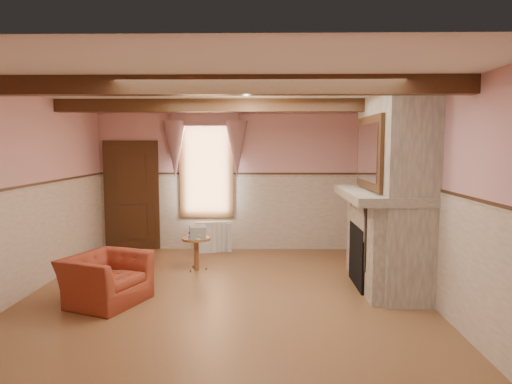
{
  "coord_description": "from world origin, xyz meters",
  "views": [
    {
      "loc": [
        0.56,
        -6.05,
        2.07
      ],
      "look_at": [
        0.42,
        0.8,
        1.37
      ],
      "focal_mm": 32.0,
      "sensor_mm": 36.0,
      "label": 1
    }
  ],
  "objects_px": {
    "side_table": "(196,254)",
    "bowl": "(381,187)",
    "mantel_clock": "(370,180)",
    "oil_lamp": "(371,178)",
    "armchair": "(106,279)",
    "radiator": "(213,237)"
  },
  "relations": [
    {
      "from": "bowl",
      "to": "oil_lamp",
      "type": "xyz_separation_m",
      "value": [
        0.0,
        0.61,
        0.09
      ]
    },
    {
      "from": "side_table",
      "to": "radiator",
      "type": "relative_size",
      "value": 0.79
    },
    {
      "from": "side_table",
      "to": "bowl",
      "type": "relative_size",
      "value": 1.46
    },
    {
      "from": "radiator",
      "to": "oil_lamp",
      "type": "height_order",
      "value": "oil_lamp"
    },
    {
      "from": "side_table",
      "to": "radiator",
      "type": "distance_m",
      "value": 1.32
    },
    {
      "from": "bowl",
      "to": "mantel_clock",
      "type": "relative_size",
      "value": 1.57
    },
    {
      "from": "armchair",
      "to": "bowl",
      "type": "xyz_separation_m",
      "value": [
        3.78,
        0.82,
        1.14
      ]
    },
    {
      "from": "side_table",
      "to": "bowl",
      "type": "xyz_separation_m",
      "value": [
        2.83,
        -0.8,
        1.19
      ]
    },
    {
      "from": "side_table",
      "to": "oil_lamp",
      "type": "height_order",
      "value": "oil_lamp"
    },
    {
      "from": "side_table",
      "to": "mantel_clock",
      "type": "bearing_deg",
      "value": -2.6
    },
    {
      "from": "radiator",
      "to": "bowl",
      "type": "relative_size",
      "value": 1.86
    },
    {
      "from": "mantel_clock",
      "to": "oil_lamp",
      "type": "relative_size",
      "value": 0.86
    },
    {
      "from": "side_table",
      "to": "oil_lamp",
      "type": "relative_size",
      "value": 1.96
    },
    {
      "from": "mantel_clock",
      "to": "side_table",
      "type": "bearing_deg",
      "value": 177.4
    },
    {
      "from": "bowl",
      "to": "mantel_clock",
      "type": "bearing_deg",
      "value": 90.0
    },
    {
      "from": "radiator",
      "to": "armchair",
      "type": "bearing_deg",
      "value": -123.55
    },
    {
      "from": "armchair",
      "to": "side_table",
      "type": "relative_size",
      "value": 1.8
    },
    {
      "from": "armchair",
      "to": "oil_lamp",
      "type": "relative_size",
      "value": 3.53
    },
    {
      "from": "bowl",
      "to": "side_table",
      "type": "bearing_deg",
      "value": 164.13
    },
    {
      "from": "radiator",
      "to": "bowl",
      "type": "bearing_deg",
      "value": -51.31
    },
    {
      "from": "armchair",
      "to": "side_table",
      "type": "bearing_deg",
      "value": -8.18
    },
    {
      "from": "mantel_clock",
      "to": "armchair",
      "type": "bearing_deg",
      "value": -158.43
    }
  ]
}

